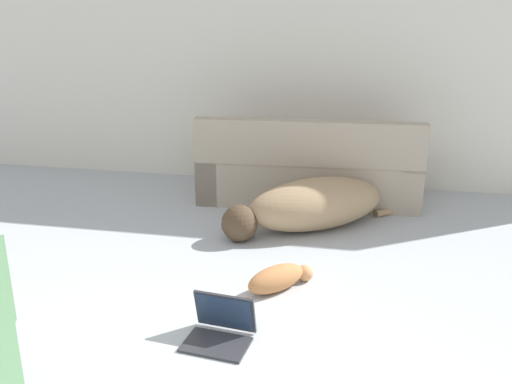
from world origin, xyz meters
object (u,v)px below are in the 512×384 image
couch (309,172)px  laptop_open (221,325)px  cat (279,278)px  dog (310,205)px

couch → laptop_open: 2.47m
cat → laptop_open: 0.66m
couch → dog: (0.10, -0.74, -0.07)m
dog → laptop_open: (-0.32, -1.71, -0.12)m
dog → cat: size_ratio=3.03×
couch → cat: 1.85m
couch → dog: couch is taller
dog → laptop_open: size_ratio=3.91×
laptop_open → cat: bearing=76.2°
couch → laptop_open: couch is taller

